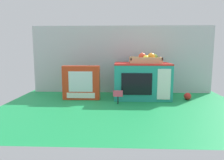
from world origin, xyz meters
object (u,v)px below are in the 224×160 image
(cookie_set_box, at_px, (81,83))
(price_sign, at_px, (118,95))
(loose_toy_apple, at_px, (188,96))
(toy_microwave, at_px, (142,81))
(food_groups_crate, at_px, (146,60))

(cookie_set_box, bearing_deg, price_sign, -26.04)
(price_sign, bearing_deg, loose_toy_apple, 15.38)
(cookie_set_box, xyz_separation_m, price_sign, (0.29, -0.14, -0.07))
(toy_microwave, distance_m, loose_toy_apple, 0.38)
(cookie_set_box, relative_size, price_sign, 2.91)
(food_groups_crate, bearing_deg, loose_toy_apple, -13.42)
(food_groups_crate, height_order, price_sign, food_groups_crate)
(food_groups_crate, distance_m, price_sign, 0.40)
(toy_microwave, height_order, cookie_set_box, toy_microwave)
(food_groups_crate, distance_m, loose_toy_apple, 0.44)
(toy_microwave, xyz_separation_m, price_sign, (-0.19, -0.21, -0.08))
(price_sign, bearing_deg, cookie_set_box, 153.96)
(cookie_set_box, bearing_deg, loose_toy_apple, 0.51)
(loose_toy_apple, bearing_deg, cookie_set_box, -179.49)
(toy_microwave, bearing_deg, cookie_set_box, -172.58)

